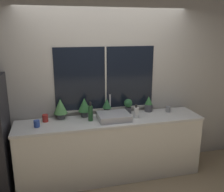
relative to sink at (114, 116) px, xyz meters
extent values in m
plane|color=#937F60|center=(-0.04, -0.26, -0.97)|extent=(14.00, 14.00, 0.00)
cube|color=#BCB7AD|center=(-0.04, 0.36, 0.38)|extent=(8.00, 0.06, 2.70)
cube|color=black|center=(-0.04, 0.33, 0.50)|extent=(1.53, 0.01, 0.94)
cube|color=beige|center=(-0.04, 0.32, 0.50)|extent=(0.02, 0.01, 0.94)
cube|color=beige|center=(-0.04, 0.32, 0.02)|extent=(1.59, 0.04, 0.03)
cube|color=#BCB7AD|center=(2.32, 1.24, 0.38)|extent=(0.06, 7.00, 2.70)
cube|color=silver|center=(-0.04, 0.02, -0.53)|extent=(2.70, 0.55, 0.89)
cube|color=silver|center=(-0.04, 0.02, -0.06)|extent=(2.72, 0.58, 0.03)
cube|color=#ADADB2|center=(0.00, 0.00, 0.00)|extent=(0.45, 0.37, 0.09)
cylinder|color=#B7B7BC|center=(0.00, 0.21, -0.03)|extent=(0.04, 0.04, 0.03)
cylinder|color=#B7B7BC|center=(0.00, 0.21, 0.13)|extent=(0.02, 0.02, 0.29)
cylinder|color=#4C4C51|center=(-0.74, 0.22, -0.01)|extent=(0.11, 0.11, 0.08)
cone|color=#569951|center=(-0.74, 0.22, 0.15)|extent=(0.20, 0.20, 0.22)
cylinder|color=#4C4C51|center=(-0.39, 0.22, 0.00)|extent=(0.10, 0.10, 0.09)
cone|color=#387A3D|center=(-0.39, 0.22, 0.14)|extent=(0.18, 0.18, 0.20)
cylinder|color=#4C4C51|center=(-0.05, 0.22, 0.01)|extent=(0.10, 0.10, 0.11)
cone|color=#2D6638|center=(-0.05, 0.22, 0.14)|extent=(0.14, 0.14, 0.15)
cylinder|color=#4C4C51|center=(0.29, 0.22, 0.00)|extent=(0.10, 0.10, 0.10)
sphere|color=#2D6638|center=(0.29, 0.22, 0.11)|extent=(0.13, 0.13, 0.13)
cylinder|color=#4C4C51|center=(0.63, 0.22, 0.01)|extent=(0.12, 0.12, 0.12)
cone|color=#387A3D|center=(0.63, 0.22, 0.14)|extent=(0.12, 0.12, 0.13)
cylinder|color=white|center=(0.34, -0.02, 0.03)|extent=(0.07, 0.07, 0.16)
cylinder|color=black|center=(0.34, -0.02, 0.14)|extent=(0.03, 0.03, 0.05)
cylinder|color=#235128|center=(-0.33, 0.03, 0.06)|extent=(0.07, 0.07, 0.22)
cylinder|color=black|center=(-0.33, 0.03, 0.20)|extent=(0.03, 0.03, 0.06)
cylinder|color=#B72D28|center=(-0.96, 0.15, 0.01)|extent=(0.08, 0.08, 0.10)
cylinder|color=gray|center=(0.93, 0.12, 0.00)|extent=(0.08, 0.08, 0.09)
cylinder|color=#3351AD|center=(-1.07, -0.02, 0.00)|extent=(0.08, 0.08, 0.09)
camera|label=1|loc=(-0.87, -3.30, 1.22)|focal=40.00mm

